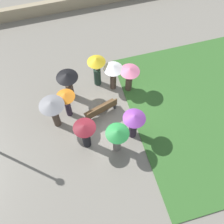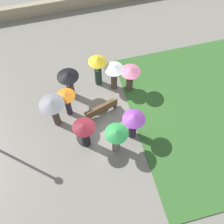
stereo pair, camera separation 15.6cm
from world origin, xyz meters
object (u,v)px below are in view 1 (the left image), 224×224
Objects in this scene: crowd_person_purple at (134,122)px; crowd_person_yellow at (97,67)px; crowd_person_maroon at (85,132)px; crowd_person_pink at (129,75)px; crowd_person_grey at (53,108)px; park_bench at (101,109)px; crowd_person_orange at (66,100)px; crowd_person_green at (117,136)px; crowd_person_black at (68,81)px; crowd_person_white at (113,72)px.

crowd_person_yellow is at bearing -19.21° from crowd_person_purple.
crowd_person_maroon reaches higher than crowd_person_pink.
park_bench is at bearing -87.91° from crowd_person_grey.
crowd_person_pink is (-1.78, -1.12, 0.76)m from park_bench.
crowd_person_maroon is 1.04× the size of crowd_person_orange.
crowd_person_maroon reaches higher than park_bench.
park_bench is at bearing -45.91° from crowd_person_green.
crowd_person_black is 1.02× the size of crowd_person_purple.
crowd_person_maroon reaches higher than crowd_person_purple.
park_bench is 1.98m from crowd_person_white.
crowd_person_green is at bearing -126.08° from crowd_person_grey.
crowd_person_yellow is at bearing -49.45° from crowd_person_grey.
crowd_person_yellow reaches higher than crowd_person_purple.
crowd_person_purple is (-2.41, 3.02, -0.05)m from crowd_person_black.
crowd_person_pink is (-3.04, 0.40, -0.08)m from crowd_person_black.
crowd_person_green is (0.07, 3.95, -0.08)m from crowd_person_yellow.
crowd_person_white is 0.96× the size of crowd_person_purple.
crowd_person_maroon is at bearing 153.24° from crowd_person_orange.
crowd_person_maroon is at bearing 34.04° from crowd_person_black.
crowd_person_orange is (-0.68, -0.40, -0.17)m from crowd_person_grey.
crowd_person_green is 0.99× the size of crowd_person_orange.
crowd_person_yellow is 1.70m from crowd_person_pink.
park_bench is at bearing 1.80° from crowd_person_yellow.
crowd_person_yellow is at bearing -53.64° from crowd_person_green.
crowd_person_pink is at bearing 70.70° from crowd_person_yellow.
park_bench is at bearing 4.48° from crowd_person_purple.
crowd_person_grey is at bearing 79.52° from crowd_person_orange.
crowd_person_yellow is 1.12× the size of crowd_person_green.
crowd_person_white is (-0.73, 0.49, -0.05)m from crowd_person_yellow.
crowd_person_pink is at bearing -164.53° from park_bench.
crowd_person_maroon reaches higher than crowd_person_white.
crowd_person_green is (-0.23, 1.99, 0.78)m from park_bench.
crowd_person_grey reaches higher than crowd_person_pink.
crowd_person_black is 3.81m from crowd_person_green.
crowd_person_purple is at bearing 37.49° from crowd_person_pink.
park_bench is 0.88× the size of crowd_person_grey.
crowd_person_purple is at bearing 68.88° from crowd_person_black.
crowd_person_orange reaches higher than crowd_person_pink.
crowd_person_grey is at bearing 139.06° from crowd_person_white.
crowd_person_grey reaches higher than crowd_person_white.
crowd_person_white reaches higher than park_bench.
crowd_person_pink is 0.96× the size of crowd_person_orange.
crowd_person_yellow is 1.11× the size of crowd_person_orange.
crowd_person_grey reaches higher than crowd_person_purple.
crowd_person_black is at bearing 5.67° from crowd_person_purple.
crowd_person_orange is (1.55, -0.47, 0.84)m from park_bench.
crowd_person_white is at bearing -141.80° from park_bench.
crowd_person_yellow reaches higher than crowd_person_maroon.
crowd_person_green reaches higher than crowd_person_pink.
crowd_person_black is (1.26, -1.52, 0.84)m from park_bench.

